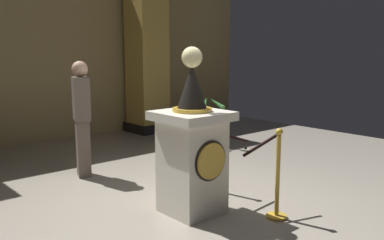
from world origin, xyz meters
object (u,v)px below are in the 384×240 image
(pedestal_clock, at_px, (192,150))
(stanchion_near, at_px, (277,187))
(bystander_guest, at_px, (82,116))
(potted_palm_right, at_px, (208,129))
(stanchion_far, at_px, (218,167))

(pedestal_clock, height_order, stanchion_near, pedestal_clock)
(bystander_guest, bearing_deg, pedestal_clock, -82.69)
(pedestal_clock, xyz_separation_m, bystander_guest, (-0.27, 2.14, 0.17))
(pedestal_clock, height_order, potted_palm_right, pedestal_clock)
(potted_palm_right, xyz_separation_m, bystander_guest, (-2.79, -0.26, 0.59))
(pedestal_clock, bearing_deg, potted_palm_right, 43.61)
(stanchion_near, height_order, bystander_guest, bystander_guest)
(stanchion_near, distance_m, bystander_guest, 3.07)
(pedestal_clock, height_order, bystander_guest, pedestal_clock)
(pedestal_clock, relative_size, bystander_guest, 1.11)
(pedestal_clock, distance_m, bystander_guest, 2.16)
(bystander_guest, bearing_deg, stanchion_far, -61.63)
(stanchion_far, bearing_deg, bystander_guest, 118.37)
(potted_palm_right, bearing_deg, stanchion_near, -121.43)
(stanchion_near, distance_m, potted_palm_right, 3.70)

